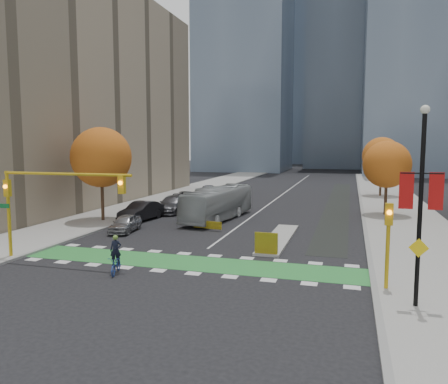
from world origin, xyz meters
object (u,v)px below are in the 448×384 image
Objects in this scene: traffic_signal_east at (388,233)px; tree_east_far at (382,156)px; tree_east_near at (387,165)px; bus at (218,203)px; parked_car_c at (173,204)px; banner_lamppost at (421,198)px; parked_car_a at (125,223)px; parked_car_e at (207,191)px; tree_west at (101,157)px; parked_car_d at (184,198)px; hazard_board at (266,243)px; cyclist at (116,261)px; traffic_signal_west at (45,192)px; parked_car_b at (141,211)px.

tree_east_far is at bearing 87.03° from traffic_signal_east.
traffic_signal_east is at bearing -93.81° from tree_east_near.
parked_car_c is at bearing 162.48° from bus.
banner_lamppost is 2.11× the size of parked_car_a.
tree_east_near reaches higher than parked_car_e.
tree_west is 1.08× the size of tree_east_far.
banner_lamppost is at bearing -55.18° from parked_car_d.
cyclist is at bearing -140.28° from hazard_board.
tree_east_near is 1.58× the size of parked_car_e.
cyclist is 11.08m from parked_car_a.
banner_lamppost is at bearing -36.35° from parked_car_a.
tree_west reaches higher than cyclist.
parked_car_d is at bearing -95.31° from parked_car_e.
cyclist is (-6.88, -5.72, -0.11)m from hazard_board.
traffic_signal_west is at bearing -97.58° from parked_car_a.
parked_car_a is at bearing 160.46° from hazard_board.
traffic_signal_east reaches higher than parked_car_a.
tree_east_near reaches higher than hazard_board.
banner_lamppost is at bearing -63.39° from traffic_signal_east.
parked_car_a is (-18.33, 8.91, -2.06)m from traffic_signal_east.
traffic_signal_east is 0.50× the size of banner_lamppost.
parked_car_c is (3.90, 6.40, -4.80)m from tree_west.
traffic_signal_east is at bearing -46.63° from parked_car_c.
parked_car_c is at bearing 86.70° from parked_car_b.
hazard_board is 0.20× the size of tree_east_near.
parked_car_b reaches higher than parked_car_a.
cyclist is 0.46× the size of parked_car_e.
bus is 2.71× the size of parked_car_a.
hazard_board is at bearing 21.55° from traffic_signal_west.
tree_west is at bearing -133.30° from tree_east_far.
tree_east_near is 3.44× the size of cyclist.
traffic_signal_west is (-11.93, -4.71, 3.23)m from hazard_board.
parked_car_e is (3.00, 20.00, -4.85)m from tree_west.
tree_west reaches higher than parked_car_b.
traffic_signal_east is 0.81× the size of parked_car_b.
tree_west is 20.80m from parked_car_e.
tree_east_near is at bearing 30.55° from bus.
tree_east_far is 1.36× the size of parked_car_c.
parked_car_d is (0.00, 10.39, -0.10)m from parked_car_b.
tree_east_near is at bearing 29.23° from parked_car_b.
parked_car_d is at bearing -146.54° from tree_east_far.
parked_car_b is 5.08m from parked_car_c.
parked_car_c is 5.47m from parked_car_d.
banner_lamppost reaches higher than tree_west.
tree_east_far is 36.20m from parked_car_a.
parked_car_e is (-6.41, 16.18, -0.72)m from bus.
hazard_board is at bearing -28.33° from parked_car_b.
bus reaches higher than parked_car_a.
tree_east_far reaches higher than tree_east_near.
banner_lamppost is at bearing -48.01° from parked_car_c.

